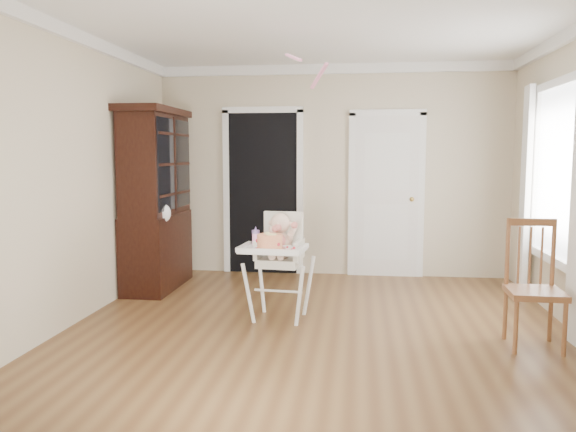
# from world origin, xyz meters

# --- Properties ---
(floor) EXTENTS (5.00, 5.00, 0.00)m
(floor) POSITION_xyz_m (0.00, 0.00, 0.00)
(floor) COLOR brown
(floor) RESTS_ON ground
(ceiling) EXTENTS (5.00, 5.00, 0.00)m
(ceiling) POSITION_xyz_m (0.00, 0.00, 2.70)
(ceiling) COLOR white
(ceiling) RESTS_ON wall_back
(wall_back) EXTENTS (4.50, 0.00, 4.50)m
(wall_back) POSITION_xyz_m (0.00, 2.50, 1.35)
(wall_back) COLOR #C5B69A
(wall_back) RESTS_ON floor
(wall_left) EXTENTS (0.00, 5.00, 5.00)m
(wall_left) POSITION_xyz_m (-2.25, 0.00, 1.35)
(wall_left) COLOR #C5B69A
(wall_left) RESTS_ON floor
(crown_molding) EXTENTS (4.50, 5.00, 0.12)m
(crown_molding) POSITION_xyz_m (0.00, 0.00, 2.64)
(crown_molding) COLOR white
(crown_molding) RESTS_ON ceiling
(doorway) EXTENTS (1.06, 0.05, 2.22)m
(doorway) POSITION_xyz_m (-0.90, 2.48, 1.11)
(doorway) COLOR black
(doorway) RESTS_ON wall_back
(closet_door) EXTENTS (0.96, 0.09, 2.13)m
(closet_door) POSITION_xyz_m (0.70, 2.48, 1.02)
(closet_door) COLOR white
(closet_door) RESTS_ON wall_back
(window_right) EXTENTS (0.13, 1.84, 2.30)m
(window_right) POSITION_xyz_m (2.18, 0.80, 1.29)
(window_right) COLOR white
(window_right) RESTS_ON wall_right
(high_chair) EXTENTS (0.65, 0.79, 1.04)m
(high_chair) POSITION_xyz_m (-0.39, 0.40, 0.64)
(high_chair) COLOR white
(high_chair) RESTS_ON floor
(baby) EXTENTS (0.29, 0.23, 0.45)m
(baby) POSITION_xyz_m (-0.38, 0.42, 0.79)
(baby) COLOR beige
(baby) RESTS_ON high_chair
(cake) EXTENTS (0.29, 0.29, 0.14)m
(cake) POSITION_xyz_m (-0.43, 0.12, 0.79)
(cake) COLOR silver
(cake) RESTS_ON high_chair
(sippy_cup) EXTENTS (0.07, 0.07, 0.18)m
(sippy_cup) POSITION_xyz_m (-0.60, 0.34, 0.80)
(sippy_cup) COLOR #FF9BDA
(sippy_cup) RESTS_ON high_chair
(china_cabinet) EXTENTS (0.55, 1.24, 2.10)m
(china_cabinet) POSITION_xyz_m (-1.99, 1.48, 1.05)
(china_cabinet) COLOR black
(china_cabinet) RESTS_ON floor
(dining_chair) EXTENTS (0.43, 0.43, 1.04)m
(dining_chair) POSITION_xyz_m (1.78, -0.10, 0.48)
(dining_chair) COLOR brown
(dining_chair) RESTS_ON floor
(streamer) EXTENTS (0.21, 0.46, 0.15)m
(streamer) POSITION_xyz_m (-0.26, 0.41, 2.44)
(streamer) COLOR pink
(streamer) RESTS_ON ceiling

